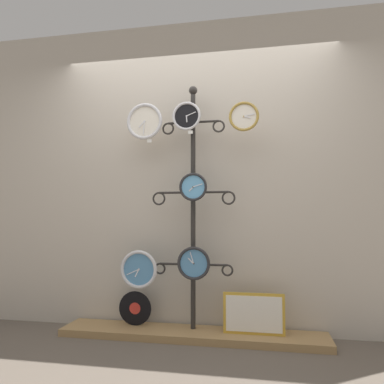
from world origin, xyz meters
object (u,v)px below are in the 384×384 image
(clock_top_left, at_px, (145,122))
(vinyl_record, at_px, (135,308))
(clock_top_center, at_px, (187,116))
(clock_bottom_left, at_px, (139,269))
(clock_middle_center, at_px, (193,187))
(picture_frame, at_px, (254,314))
(clock_top_right, at_px, (244,117))
(clock_bottom_center, at_px, (194,263))
(display_stand, at_px, (193,236))

(clock_top_left, distance_m, vinyl_record, 1.62)
(clock_top_center, xyz_separation_m, clock_bottom_left, (-0.41, -0.02, -1.30))
(clock_top_left, height_order, clock_middle_center, clock_top_left)
(picture_frame, bearing_deg, clock_top_right, -147.15)
(clock_bottom_center, distance_m, vinyl_record, 0.68)
(clock_bottom_center, xyz_separation_m, vinyl_record, (-0.53, 0.09, -0.41))
(clock_middle_center, bearing_deg, picture_frame, 1.27)
(clock_top_center, bearing_deg, clock_middle_center, 3.86)
(clock_middle_center, bearing_deg, display_stand, 101.35)
(display_stand, relative_size, clock_bottom_left, 6.65)
(clock_middle_center, relative_size, clock_bottom_left, 0.74)
(clock_middle_center, bearing_deg, clock_top_left, -179.53)
(clock_bottom_left, bearing_deg, clock_top_center, 3.12)
(clock_middle_center, distance_m, clock_bottom_center, 0.63)
(clock_top_center, distance_m, picture_frame, 1.72)
(display_stand, bearing_deg, vinyl_record, -178.88)
(clock_middle_center, distance_m, clock_bottom_left, 0.83)
(vinyl_record, bearing_deg, picture_frame, -3.38)
(clock_top_left, xyz_separation_m, picture_frame, (0.92, 0.01, -1.60))
(vinyl_record, bearing_deg, clock_middle_center, -7.67)
(display_stand, distance_m, vinyl_record, 0.81)
(clock_top_right, height_order, picture_frame, clock_top_right)
(display_stand, bearing_deg, picture_frame, -7.87)
(clock_top_center, height_order, clock_top_right, clock_top_center)
(clock_top_right, bearing_deg, clock_top_left, 178.33)
(clock_top_left, distance_m, clock_bottom_left, 1.27)
(vinyl_record, xyz_separation_m, picture_frame, (1.02, -0.06, 0.02))
(clock_top_right, bearing_deg, clock_bottom_left, 179.83)
(display_stand, bearing_deg, clock_bottom_center, -76.28)
(display_stand, distance_m, picture_frame, 0.79)
(clock_top_center, height_order, clock_bottom_left, clock_top_center)
(clock_top_center, relative_size, vinyl_record, 0.85)
(clock_middle_center, xyz_separation_m, clock_bottom_left, (-0.46, -0.03, -0.69))
(clock_bottom_left, bearing_deg, clock_top_left, 34.94)
(clock_top_center, height_order, vinyl_record, clock_top_center)
(display_stand, relative_size, clock_bottom_center, 7.79)
(display_stand, relative_size, vinyl_record, 7.34)
(clock_top_left, height_order, clock_top_right, clock_top_left)
(clock_bottom_center, relative_size, picture_frame, 0.56)
(clock_top_center, bearing_deg, clock_top_right, -2.92)
(clock_top_left, xyz_separation_m, clock_middle_center, (0.43, 0.00, -0.58))
(clock_middle_center, height_order, clock_bottom_center, clock_middle_center)
(clock_top_right, bearing_deg, clock_bottom_center, 179.02)
(display_stand, bearing_deg, clock_top_right, -13.80)
(clock_bottom_center, bearing_deg, clock_top_center, 164.87)
(clock_top_right, height_order, clock_middle_center, clock_top_right)
(display_stand, height_order, vinyl_record, display_stand)
(clock_middle_center, bearing_deg, vinyl_record, 172.33)
(clock_top_left, distance_m, clock_top_right, 0.86)
(clock_bottom_center, xyz_separation_m, picture_frame, (0.48, 0.03, -0.39))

